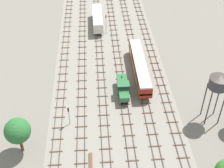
{
  "coord_description": "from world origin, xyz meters",
  "views": [
    {
      "loc": [
        -3.75,
        -18.4,
        46.11
      ],
      "look_at": [
        0.0,
        36.96,
        1.5
      ],
      "focal_mm": 50.21,
      "sensor_mm": 36.0,
      "label": 1
    }
  ],
  "objects_px": {
    "signal_post_near": "(69,114)",
    "water_tower": "(219,83)",
    "freight_boxcar_centre_left_mid": "(98,18)",
    "signal_post_nearest": "(106,22)",
    "shunter_loco_centre_nearest": "(123,87)",
    "diesel_railcar_centre_right_near": "(140,66)"
  },
  "relations": [
    {
      "from": "water_tower",
      "to": "signal_post_nearest",
      "type": "distance_m",
      "value": 41.79
    },
    {
      "from": "signal_post_nearest",
      "to": "signal_post_near",
      "type": "height_order",
      "value": "signal_post_nearest"
    },
    {
      "from": "shunter_loco_centre_nearest",
      "to": "water_tower",
      "type": "relative_size",
      "value": 0.76
    },
    {
      "from": "water_tower",
      "to": "diesel_railcar_centre_right_near",
      "type": "bearing_deg",
      "value": 128.16
    },
    {
      "from": "water_tower",
      "to": "signal_post_near",
      "type": "xyz_separation_m",
      "value": [
        -28.63,
        0.34,
        -6.47
      ]
    },
    {
      "from": "freight_boxcar_centre_left_mid",
      "to": "water_tower",
      "type": "bearing_deg",
      "value": -62.46
    },
    {
      "from": "freight_boxcar_centre_left_mid",
      "to": "signal_post_near",
      "type": "distance_m",
      "value": 41.8
    },
    {
      "from": "shunter_loco_centre_nearest",
      "to": "signal_post_near",
      "type": "height_order",
      "value": "signal_post_near"
    },
    {
      "from": "shunter_loco_centre_nearest",
      "to": "signal_post_nearest",
      "type": "height_order",
      "value": "signal_post_nearest"
    },
    {
      "from": "signal_post_near",
      "to": "water_tower",
      "type": "bearing_deg",
      "value": -0.69
    },
    {
      "from": "signal_post_nearest",
      "to": "freight_boxcar_centre_left_mid",
      "type": "bearing_deg",
      "value": 114.98
    },
    {
      "from": "freight_boxcar_centre_left_mid",
      "to": "signal_post_nearest",
      "type": "xyz_separation_m",
      "value": [
        2.31,
        -4.96,
        1.31
      ]
    },
    {
      "from": "shunter_loco_centre_nearest",
      "to": "freight_boxcar_centre_left_mid",
      "type": "distance_m",
      "value": 32.95
    },
    {
      "from": "shunter_loco_centre_nearest",
      "to": "freight_boxcar_centre_left_mid",
      "type": "bearing_deg",
      "value": 98.08
    },
    {
      "from": "shunter_loco_centre_nearest",
      "to": "signal_post_near",
      "type": "bearing_deg",
      "value": -143.43
    },
    {
      "from": "freight_boxcar_centre_left_mid",
      "to": "signal_post_near",
      "type": "bearing_deg",
      "value": -99.58
    },
    {
      "from": "shunter_loco_centre_nearest",
      "to": "diesel_railcar_centre_right_near",
      "type": "relative_size",
      "value": 0.41
    },
    {
      "from": "diesel_railcar_centre_right_near",
      "to": "signal_post_near",
      "type": "height_order",
      "value": "signal_post_near"
    },
    {
      "from": "signal_post_nearest",
      "to": "signal_post_near",
      "type": "bearing_deg",
      "value": -104.34
    },
    {
      "from": "diesel_railcar_centre_right_near",
      "to": "signal_post_nearest",
      "type": "bearing_deg",
      "value": 108.47
    },
    {
      "from": "shunter_loco_centre_nearest",
      "to": "diesel_railcar_centre_right_near",
      "type": "height_order",
      "value": "diesel_railcar_centre_right_near"
    },
    {
      "from": "water_tower",
      "to": "freight_boxcar_centre_left_mid",
      "type": "bearing_deg",
      "value": 117.54
    }
  ]
}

